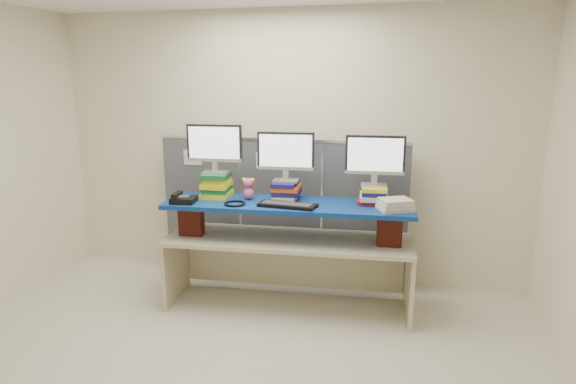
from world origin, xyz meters
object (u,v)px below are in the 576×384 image
(blue_board, at_px, (288,205))
(keyboard, at_px, (287,205))
(desk, at_px, (288,252))
(monitor_right, at_px, (375,158))
(monitor_left, at_px, (215,146))
(desk_phone, at_px, (183,199))
(monitor_center, at_px, (286,154))

(blue_board, relative_size, keyboard, 4.35)
(desk, distance_m, monitor_right, 1.18)
(blue_board, bearing_deg, monitor_right, 8.87)
(desk, relative_size, blue_board, 1.03)
(keyboard, bearing_deg, blue_board, 104.05)
(desk, xyz_separation_m, monitor_left, (-0.72, 0.07, 0.96))
(desk_phone, bearing_deg, monitor_right, 6.77)
(desk, xyz_separation_m, monitor_center, (-0.05, 0.12, 0.90))
(desk_phone, bearing_deg, desk, 6.70)
(desk_phone, bearing_deg, keyboard, -1.52)
(monitor_right, bearing_deg, desk, -171.13)
(monitor_center, distance_m, desk_phone, 1.02)
(monitor_center, xyz_separation_m, desk_phone, (-0.88, -0.33, -0.39))
(blue_board, bearing_deg, monitor_center, 108.68)
(blue_board, xyz_separation_m, monitor_left, (-0.72, 0.07, 0.51))
(monitor_right, height_order, desk_phone, monitor_right)
(blue_board, relative_size, desk_phone, 9.73)
(desk_phone, bearing_deg, monitor_center, 14.24)
(monitor_center, height_order, keyboard, monitor_center)
(monitor_left, height_order, monitor_center, monitor_left)
(desk, height_order, monitor_center, monitor_center)
(monitor_left, xyz_separation_m, keyboard, (0.74, -0.20, -0.47))
(blue_board, distance_m, monitor_left, 0.88)
(monitor_right, bearing_deg, keyboard, -161.19)
(monitor_right, relative_size, desk_phone, 2.27)
(monitor_right, xyz_separation_m, desk_phone, (-1.68, -0.39, -0.38))
(desk, bearing_deg, blue_board, 0.00)
(monitor_center, bearing_deg, blue_board, -71.32)
(monitor_left, distance_m, desk_phone, 0.57)
(desk, relative_size, monitor_left, 4.40)
(desk, xyz_separation_m, keyboard, (0.02, -0.13, 0.49))
(blue_board, xyz_separation_m, monitor_center, (-0.05, 0.12, 0.45))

